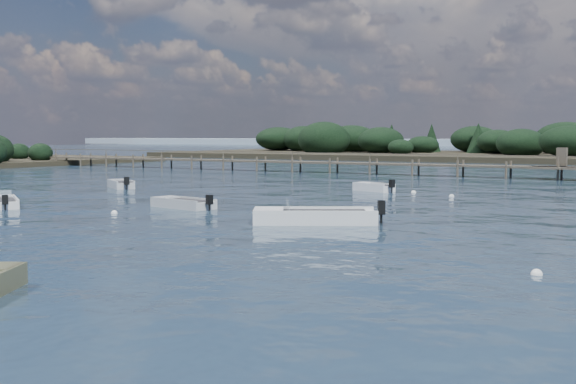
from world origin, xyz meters
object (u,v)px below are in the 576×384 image
Objects in this scene: tender_far_white at (374,189)px; jetty at (296,162)px; dinghy_extra_a at (3,204)px; dinghy_mid_white_a at (314,219)px; tender_far_grey at (121,186)px; dinghy_mid_grey at (183,205)px.

tender_far_white is 26.06m from jetty.
dinghy_extra_a is at bearing -83.30° from jetty.
tender_far_white is 0.05× the size of jetty.
dinghy_mid_white_a is 24.33m from tender_far_grey.
dinghy_mid_grey is 15.72m from tender_far_white.
dinghy_extra_a is at bearing -122.81° from tender_far_white.
dinghy_mid_white_a is 43.15m from jetty.
dinghy_mid_grey is at bearing 26.76° from dinghy_extra_a.
dinghy_extra_a is 13.82m from tender_far_grey.
jetty is (-0.44, 25.91, 0.83)m from tender_far_grey.
dinghy_mid_grey is at bearing -34.97° from tender_far_grey.
jetty is at bearing 90.97° from tender_far_grey.
dinghy_mid_white_a reaches higher than tender_far_grey.
dinghy_extra_a reaches higher than dinghy_mid_grey.
tender_far_white is (16.72, 6.31, -0.00)m from tender_far_grey.
tender_far_grey is at bearing -89.03° from jetty.
dinghy_mid_white_a is 1.34× the size of dinghy_mid_grey.
tender_far_grey is 17.87m from tender_far_white.
tender_far_white reaches higher than dinghy_extra_a.
tender_far_grey is at bearing 152.65° from dinghy_mid_white_a.
dinghy_extra_a is (-17.46, -2.01, -0.03)m from dinghy_mid_white_a.
dinghy_mid_white_a is 17.57m from dinghy_extra_a.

